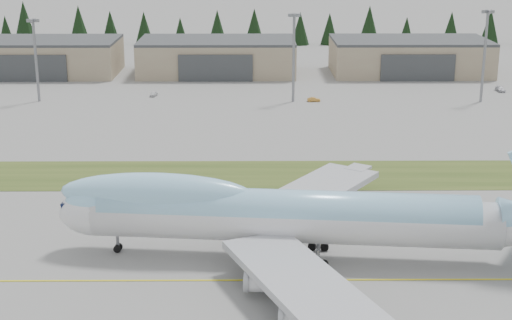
{
  "coord_description": "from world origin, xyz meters",
  "views": [
    {
      "loc": [
        -4.68,
        -93.13,
        44.11
      ],
      "look_at": [
        -3.8,
        28.04,
        8.0
      ],
      "focal_mm": 55.0,
      "sensor_mm": 36.0,
      "label": 1
    }
  ],
  "objects_px": {
    "boeing_747_freighter": "(288,215)",
    "service_vehicle_c": "(500,91)",
    "service_vehicle_b": "(314,102)",
    "hangar_right": "(409,56)",
    "service_vehicle_a": "(154,96)",
    "hangar_center": "(217,56)",
    "hangar_left": "(41,57)"
  },
  "relations": [
    {
      "from": "boeing_747_freighter",
      "to": "service_vehicle_c",
      "type": "relative_size",
      "value": 15.49
    },
    {
      "from": "service_vehicle_b",
      "to": "hangar_right",
      "type": "bearing_deg",
      "value": -39.01
    },
    {
      "from": "boeing_747_freighter",
      "to": "service_vehicle_a",
      "type": "height_order",
      "value": "boeing_747_freighter"
    },
    {
      "from": "service_vehicle_a",
      "to": "hangar_center",
      "type": "bearing_deg",
      "value": 76.85
    },
    {
      "from": "boeing_747_freighter",
      "to": "service_vehicle_b",
      "type": "relative_size",
      "value": 21.41
    },
    {
      "from": "service_vehicle_a",
      "to": "boeing_747_freighter",
      "type": "bearing_deg",
      "value": -61.98
    },
    {
      "from": "service_vehicle_b",
      "to": "hangar_left",
      "type": "bearing_deg",
      "value": 62.98
    },
    {
      "from": "hangar_left",
      "to": "service_vehicle_b",
      "type": "height_order",
      "value": "hangar_left"
    },
    {
      "from": "hangar_left",
      "to": "service_vehicle_a",
      "type": "height_order",
      "value": "hangar_left"
    },
    {
      "from": "hangar_center",
      "to": "boeing_747_freighter",
      "type": "bearing_deg",
      "value": -83.83
    },
    {
      "from": "boeing_747_freighter",
      "to": "hangar_center",
      "type": "relative_size",
      "value": 1.53
    },
    {
      "from": "hangar_left",
      "to": "service_vehicle_c",
      "type": "distance_m",
      "value": 138.22
    },
    {
      "from": "hangar_center",
      "to": "service_vehicle_b",
      "type": "distance_m",
      "value": 49.56
    },
    {
      "from": "boeing_747_freighter",
      "to": "hangar_left",
      "type": "relative_size",
      "value": 1.53
    },
    {
      "from": "hangar_center",
      "to": "service_vehicle_a",
      "type": "xyz_separation_m",
      "value": [
        -15.95,
        -34.13,
        -5.39
      ]
    },
    {
      "from": "hangar_center",
      "to": "hangar_right",
      "type": "xyz_separation_m",
      "value": [
        60.0,
        0.0,
        0.0
      ]
    },
    {
      "from": "hangar_left",
      "to": "service_vehicle_c",
      "type": "bearing_deg",
      "value": -11.83
    },
    {
      "from": "boeing_747_freighter",
      "to": "hangar_left",
      "type": "xyz_separation_m",
      "value": [
        -70.43,
        142.72,
        -0.98
      ]
    },
    {
      "from": "service_vehicle_a",
      "to": "service_vehicle_b",
      "type": "distance_m",
      "value": 43.51
    },
    {
      "from": "service_vehicle_a",
      "to": "service_vehicle_c",
      "type": "relative_size",
      "value": 0.76
    },
    {
      "from": "service_vehicle_b",
      "to": "service_vehicle_c",
      "type": "xyz_separation_m",
      "value": [
        53.21,
        12.92,
        0.0
      ]
    },
    {
      "from": "hangar_right",
      "to": "service_vehicle_b",
      "type": "xyz_separation_m",
      "value": [
        -33.02,
        -41.23,
        -5.39
      ]
    },
    {
      "from": "hangar_center",
      "to": "service_vehicle_b",
      "type": "bearing_deg",
      "value": -56.8
    },
    {
      "from": "boeing_747_freighter",
      "to": "hangar_left",
      "type": "distance_m",
      "value": 159.15
    },
    {
      "from": "service_vehicle_a",
      "to": "service_vehicle_b",
      "type": "bearing_deg",
      "value": 2.51
    },
    {
      "from": "service_vehicle_b",
      "to": "service_vehicle_c",
      "type": "distance_m",
      "value": 54.76
    },
    {
      "from": "service_vehicle_b",
      "to": "hangar_center",
      "type": "bearing_deg",
      "value": 32.88
    },
    {
      "from": "service_vehicle_a",
      "to": "service_vehicle_b",
      "type": "xyz_separation_m",
      "value": [
        42.93,
        -7.1,
        0.0
      ]
    },
    {
      "from": "service_vehicle_b",
      "to": "boeing_747_freighter",
      "type": "bearing_deg",
      "value": 173.19
    },
    {
      "from": "hangar_right",
      "to": "service_vehicle_a",
      "type": "distance_m",
      "value": 83.44
    },
    {
      "from": "service_vehicle_c",
      "to": "service_vehicle_b",
      "type": "bearing_deg",
      "value": -167.75
    },
    {
      "from": "hangar_right",
      "to": "service_vehicle_b",
      "type": "height_order",
      "value": "hangar_right"
    }
  ]
}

